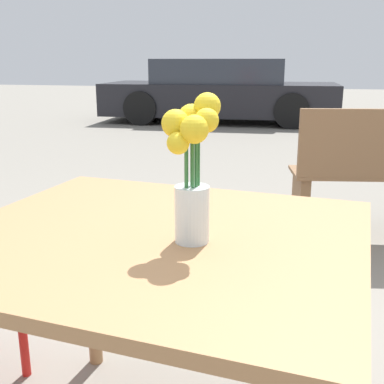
{
  "coord_description": "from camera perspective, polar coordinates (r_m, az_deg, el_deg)",
  "views": [
    {
      "loc": [
        0.35,
        -1.05,
        1.11
      ],
      "look_at": [
        0.1,
        -0.04,
        0.83
      ],
      "focal_mm": 45.0,
      "sensor_mm": 36.0,
      "label": 1
    }
  ],
  "objects": [
    {
      "name": "table_front",
      "position": [
        1.21,
        -4.24,
        -8.67
      ],
      "size": [
        1.07,
        0.98,
        0.71
      ],
      "color": "#9E7047",
      "rests_on": "ground_plane"
    },
    {
      "name": "flower_vase",
      "position": [
        1.06,
        0.02,
        2.46
      ],
      "size": [
        0.12,
        0.13,
        0.33
      ],
      "color": "silver",
      "rests_on": "table_front"
    },
    {
      "name": "parked_car",
      "position": [
        9.2,
        3.36,
        11.78
      ],
      "size": [
        4.33,
        1.93,
        1.15
      ],
      "color": "black",
      "rests_on": "ground_plane"
    }
  ]
}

